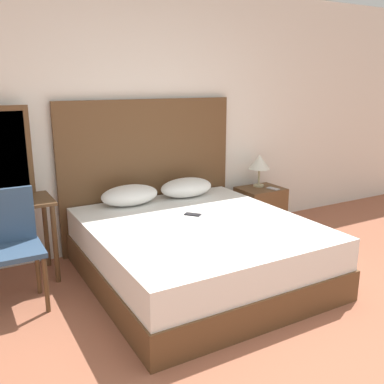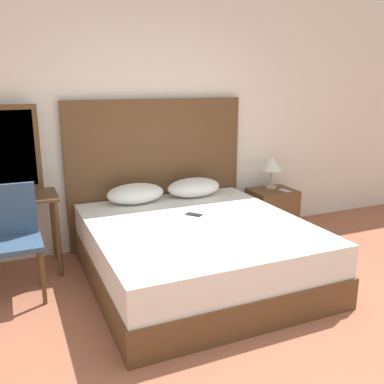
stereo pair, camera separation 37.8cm
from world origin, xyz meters
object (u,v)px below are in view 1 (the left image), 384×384
at_px(phone_on_bed, 193,214).
at_px(bed, 198,250).
at_px(phone_on_nightstand, 273,188).
at_px(chair, 8,240).
at_px(nightstand, 260,209).
at_px(table_lamp, 259,163).
at_px(vanity_desk, 5,219).

bearing_deg(phone_on_bed, bed, -107.41).
height_order(phone_on_nightstand, chair, chair).
bearing_deg(chair, phone_on_nightstand, 6.89).
relative_size(bed, nightstand, 3.98).
bearing_deg(bed, table_lamp, 32.44).
height_order(bed, table_lamp, table_lamp).
distance_m(bed, nightstand, 1.53).
relative_size(bed, phone_on_nightstand, 12.58).
relative_size(nightstand, table_lamp, 1.32).
bearing_deg(vanity_desk, phone_on_nightstand, -1.45).
height_order(phone_on_bed, table_lamp, table_lamp).
height_order(phone_on_bed, phone_on_nightstand, phone_on_bed).
xyz_separation_m(phone_on_bed, chair, (-1.58, 0.12, 0.01)).
bearing_deg(phone_on_bed, nightstand, 24.66).
relative_size(bed, vanity_desk, 2.52).
relative_size(table_lamp, vanity_desk, 0.48).
xyz_separation_m(table_lamp, phone_on_nightstand, (0.07, -0.19, -0.29)).
bearing_deg(phone_on_nightstand, chair, -173.11).
bearing_deg(phone_on_nightstand, vanity_desk, 178.55).
relative_size(phone_on_bed, vanity_desk, 0.20).
relative_size(phone_on_nightstand, vanity_desk, 0.20).
bearing_deg(nightstand, table_lamp, 69.89).
bearing_deg(vanity_desk, nightstand, 0.63).
distance_m(phone_on_bed, vanity_desk, 1.64).
height_order(phone_on_bed, nightstand, phone_on_bed).
distance_m(bed, table_lamp, 1.69).
xyz_separation_m(phone_on_bed, phone_on_nightstand, (1.36, 0.47, -0.03)).
relative_size(table_lamp, phone_on_nightstand, 2.40).
height_order(phone_on_bed, chair, chair).
bearing_deg(chair, nightstand, 9.19).
distance_m(table_lamp, chair, 2.93).
bearing_deg(phone_on_bed, vanity_desk, 160.53).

